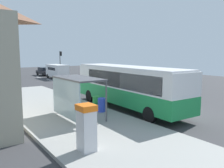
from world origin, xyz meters
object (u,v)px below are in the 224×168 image
at_px(recycling_bin_green, 96,103).
at_px(sedan_near, 44,71).
at_px(traffic_light_near_side, 60,59).
at_px(ticket_machine, 86,127).
at_px(bus, 127,84).
at_px(recycling_bin_blue, 102,105).
at_px(bus_shelter, 73,87).
at_px(traffic_light_far_side, 13,58).
at_px(white_van, 57,70).

bearing_deg(recycling_bin_green, sedan_near, 77.53).
bearing_deg(sedan_near, traffic_light_near_side, -4.11).
relative_size(ticket_machine, traffic_light_near_side, 0.42).
distance_m(sedan_near, ticket_machine, 36.72).
distance_m(ticket_machine, traffic_light_near_side, 37.59).
bearing_deg(bus, sedan_near, 82.33).
height_order(sedan_near, recycling_bin_blue, sedan_near).
height_order(recycling_bin_blue, recycling_bin_green, same).
relative_size(bus, recycling_bin_blue, 11.66).
distance_m(bus, recycling_bin_green, 2.79).
distance_m(bus, bus_shelter, 4.74).
height_order(bus, traffic_light_near_side, traffic_light_near_side).
bearing_deg(traffic_light_far_side, recycling_bin_blue, -92.05).
bearing_deg(recycling_bin_green, recycling_bin_blue, -90.00).
bearing_deg(sedan_near, recycling_bin_blue, -102.19).
bearing_deg(white_van, recycling_bin_green, -105.65).
relative_size(recycling_bin_green, bus_shelter, 0.24).
relative_size(sedan_near, traffic_light_near_side, 0.97).
relative_size(recycling_bin_green, traffic_light_near_side, 0.21).
bearing_deg(traffic_light_far_side, bus, -87.38).
xyz_separation_m(bus, traffic_light_near_side, (7.22, 29.55, 1.23)).
xyz_separation_m(recycling_bin_blue, traffic_light_far_side, (1.10, 30.65, 2.67)).
bearing_deg(bus, bus_shelter, -173.53).
relative_size(sedan_near, recycling_bin_blue, 4.70).
relative_size(ticket_machine, recycling_bin_blue, 2.04).
xyz_separation_m(white_van, recycling_bin_blue, (-6.40, -23.54, -0.69)).
bearing_deg(sedan_near, white_van, -90.85).
xyz_separation_m(ticket_machine, recycling_bin_green, (4.01, 5.80, -0.52)).
distance_m(recycling_bin_blue, traffic_light_near_side, 31.48).
distance_m(ticket_machine, recycling_bin_blue, 6.51).
height_order(ticket_machine, recycling_bin_green, ticket_machine).
bearing_deg(recycling_bin_green, traffic_light_near_side, 71.59).
relative_size(recycling_bin_blue, traffic_light_near_side, 0.21).
height_order(ticket_machine, traffic_light_far_side, traffic_light_far_side).
bearing_deg(recycling_bin_green, white_van, 74.35).
distance_m(recycling_bin_blue, bus_shelter, 2.65).
height_order(bus, sedan_near, bus).
bearing_deg(ticket_machine, traffic_light_far_side, 81.86).
xyz_separation_m(ticket_machine, bus_shelter, (1.80, 4.86, 0.93)).
bearing_deg(traffic_light_far_side, traffic_light_near_side, -5.31).
bearing_deg(bus_shelter, recycling_bin_green, 22.88).
xyz_separation_m(white_van, ticket_machine, (-10.41, -28.64, -0.17)).
xyz_separation_m(traffic_light_near_side, bus_shelter, (-11.92, -30.09, -0.98)).
distance_m(white_van, ticket_machine, 30.47).
bearing_deg(bus, traffic_light_near_side, 76.28).
height_order(recycling_bin_green, traffic_light_near_side, traffic_light_near_side).
relative_size(white_van, recycling_bin_blue, 5.48).
height_order(white_van, recycling_bin_green, white_van).
xyz_separation_m(recycling_bin_blue, bus_shelter, (-2.21, -0.23, 1.44)).
height_order(traffic_light_far_side, bus_shelter, traffic_light_far_side).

